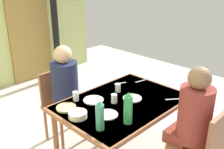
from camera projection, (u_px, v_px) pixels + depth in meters
The scene contains 20 objects.
door_wooden at pixel (29, 28), 4.71m from camera, with size 0.80×0.05×2.00m, color olive.
stove_pipe_column at pixel (53, 3), 4.63m from camera, with size 0.12×0.12×2.85m, color black.
dining_table at pixel (122, 108), 2.65m from camera, with size 1.29×0.91×0.73m.
chair_near_diner at pixel (204, 146), 2.31m from camera, with size 0.40×0.40×0.87m.
chair_far_diner at pixel (60, 102), 3.09m from camera, with size 0.40×0.40×0.87m.
person_near_diner at pixel (193, 113), 2.30m from camera, with size 0.30×0.37×0.77m.
person_far_diner at pixel (66, 84), 2.90m from camera, with size 0.30×0.37×0.77m.
water_bottle_green_near at pixel (100, 116), 2.11m from camera, with size 0.07×0.07×0.26m.
water_bottle_green_far at pixel (128, 109), 2.20m from camera, with size 0.08×0.08×0.29m.
serving_bowl_center at pixel (78, 115), 2.32m from camera, with size 0.17×0.17×0.06m, color silver.
dinner_plate_near_left at pixel (93, 100), 2.63m from camera, with size 0.21×0.21×0.01m, color white.
dinner_plate_near_right at pixel (107, 115), 2.36m from camera, with size 0.20×0.20×0.01m, color white.
dinner_plate_far_center at pixel (132, 98), 2.67m from camera, with size 0.19×0.19×0.01m, color white.
drinking_glass_by_near_diner at pixel (76, 96), 2.62m from camera, with size 0.06×0.06×0.10m, color silver.
drinking_glass_by_far_diner at pixel (118, 88), 2.81m from camera, with size 0.06×0.06×0.09m, color silver.
drinking_glass_spare_center at pixel (114, 99), 2.57m from camera, with size 0.06×0.06×0.09m, color silver.
bread_plate_sliced at pixel (66, 108), 2.47m from camera, with size 0.19×0.19×0.02m, color #DBB77A.
cutlery_knife_near at pixel (120, 83), 3.04m from camera, with size 0.15×0.02×0.00m, color silver.
cutlery_fork_near at pixel (172, 99), 2.66m from camera, with size 0.15×0.02×0.00m, color silver.
cutlery_knife_far at pixel (140, 81), 3.10m from camera, with size 0.15×0.02×0.00m, color silver.
Camera 1 is at (-1.41, -1.77, 1.95)m, focal length 41.41 mm.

